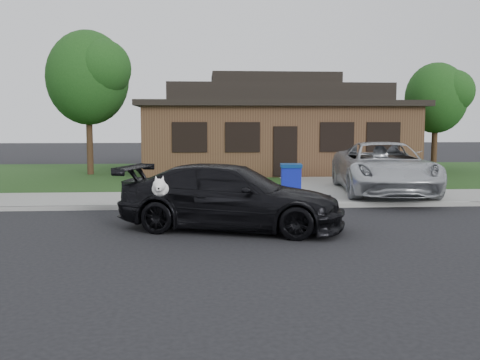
{
  "coord_description": "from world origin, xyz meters",
  "views": [
    {
      "loc": [
        0.56,
        -11.29,
        2.33
      ],
      "look_at": [
        1.38,
        0.63,
        1.1
      ],
      "focal_mm": 40.0,
      "sensor_mm": 36.0,
      "label": 1
    }
  ],
  "objects": [
    {
      "name": "lawn",
      "position": [
        0.0,
        13.0,
        0.07
      ],
      "size": [
        60.0,
        13.0,
        0.13
      ],
      "primitive_type": "cube",
      "color": "#193814",
      "rests_on": "ground"
    },
    {
      "name": "ground",
      "position": [
        0.0,
        0.0,
        0.0
      ],
      "size": [
        120.0,
        120.0,
        0.0
      ],
      "primitive_type": "plane",
      "color": "black",
      "rests_on": "ground"
    },
    {
      "name": "minivan",
      "position": [
        6.39,
        5.64,
        0.96
      ],
      "size": [
        3.45,
        6.21,
        1.64
      ],
      "primitive_type": "imported",
      "rotation": [
        0.0,
        0.0,
        -0.13
      ],
      "color": "#B9BDC1",
      "rests_on": "driveway"
    },
    {
      "name": "sedan",
      "position": [
        1.17,
        0.53,
        0.73
      ],
      "size": [
        5.38,
        3.39,
        1.45
      ],
      "rotation": [
        0.0,
        0.0,
        1.28
      ],
      "color": "black",
      "rests_on": "ground"
    },
    {
      "name": "driveway",
      "position": [
        6.0,
        10.0,
        0.07
      ],
      "size": [
        4.5,
        13.0,
        0.14
      ],
      "primitive_type": "cube",
      "color": "gray",
      "rests_on": "ground"
    },
    {
      "name": "tree_1",
      "position": [
        12.14,
        14.4,
        3.71
      ],
      "size": [
        3.15,
        3.0,
        5.25
      ],
      "color": "#332114",
      "rests_on": "ground"
    },
    {
      "name": "house",
      "position": [
        4.0,
        15.0,
        2.13
      ],
      "size": [
        12.6,
        8.6,
        4.65
      ],
      "color": "#422B1C",
      "rests_on": "ground"
    },
    {
      "name": "sidewalk",
      "position": [
        0.0,
        5.0,
        0.06
      ],
      "size": [
        60.0,
        3.0,
        0.12
      ],
      "primitive_type": "cube",
      "color": "gray",
      "rests_on": "ground"
    },
    {
      "name": "recycling_bin",
      "position": [
        3.19,
        4.58,
        0.65
      ],
      "size": [
        0.69,
        0.71,
        1.05
      ],
      "rotation": [
        0.0,
        0.0,
        -0.09
      ],
      "color": "#0E199B",
      "rests_on": "sidewalk"
    },
    {
      "name": "tree_0",
      "position": [
        -4.34,
        12.88,
        4.48
      ],
      "size": [
        3.78,
        3.6,
        6.34
      ],
      "color": "#332114",
      "rests_on": "ground"
    },
    {
      "name": "curb",
      "position": [
        0.0,
        3.5,
        0.06
      ],
      "size": [
        60.0,
        0.12,
        0.12
      ],
      "primitive_type": "cube",
      "color": "gray",
      "rests_on": "ground"
    }
  ]
}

